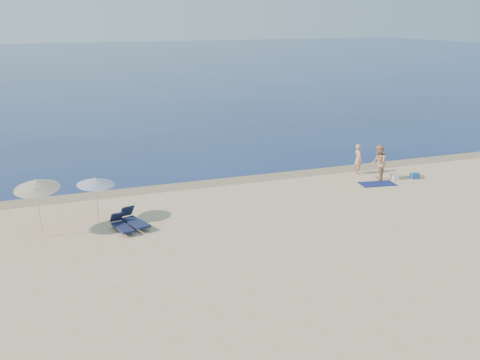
{
  "coord_description": "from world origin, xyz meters",
  "views": [
    {
      "loc": [
        -13.51,
        -9.75,
        8.73
      ],
      "look_at": [
        -3.35,
        16.0,
        1.0
      ],
      "focal_mm": 45.0,
      "sensor_mm": 36.0,
      "label": 1
    }
  ],
  "objects_px": {
    "person_right": "(379,163)",
    "blue_cooler": "(415,176)",
    "person_left": "(358,159)",
    "umbrella_near": "(95,182)"
  },
  "relations": [
    {
      "from": "person_left",
      "to": "blue_cooler",
      "type": "bearing_deg",
      "value": -126.86
    },
    {
      "from": "person_right",
      "to": "blue_cooler",
      "type": "bearing_deg",
      "value": 106.73
    },
    {
      "from": "person_left",
      "to": "umbrella_near",
      "type": "xyz_separation_m",
      "value": [
        -14.8,
        -2.8,
        0.96
      ]
    },
    {
      "from": "blue_cooler",
      "to": "umbrella_near",
      "type": "bearing_deg",
      "value": -168.27
    },
    {
      "from": "person_left",
      "to": "blue_cooler",
      "type": "height_order",
      "value": "person_left"
    },
    {
      "from": "person_left",
      "to": "umbrella_near",
      "type": "height_order",
      "value": "umbrella_near"
    },
    {
      "from": "person_right",
      "to": "blue_cooler",
      "type": "xyz_separation_m",
      "value": [
        2.05,
        -0.47,
        -0.81
      ]
    },
    {
      "from": "umbrella_near",
      "to": "blue_cooler",
      "type": "bearing_deg",
      "value": -10.21
    },
    {
      "from": "person_left",
      "to": "umbrella_near",
      "type": "distance_m",
      "value": 15.09
    },
    {
      "from": "person_right",
      "to": "blue_cooler",
      "type": "relative_size",
      "value": 4.44
    }
  ]
}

